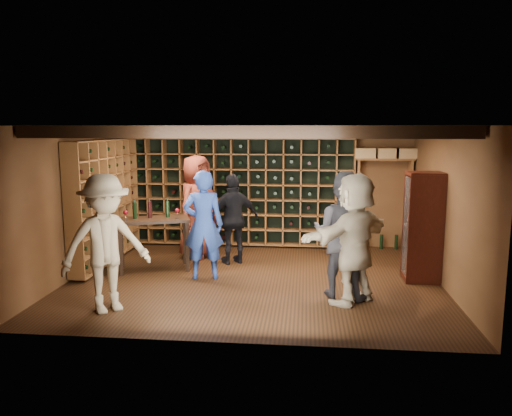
# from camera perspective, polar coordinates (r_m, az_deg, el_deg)

# --- Properties ---
(ground) EXTENTS (6.00, 6.00, 0.00)m
(ground) POSITION_cam_1_polar(r_m,az_deg,el_deg) (8.34, -0.23, -8.10)
(ground) COLOR black
(ground) RESTS_ON ground
(room_shell) EXTENTS (6.00, 6.00, 6.00)m
(room_shell) POSITION_cam_1_polar(r_m,az_deg,el_deg) (8.02, -0.19, 8.77)
(room_shell) COLOR brown
(room_shell) RESTS_ON ground
(wine_rack_back) EXTENTS (4.65, 0.30, 2.20)m
(wine_rack_back) POSITION_cam_1_polar(r_m,az_deg,el_deg) (10.42, -1.77, 1.86)
(wine_rack_back) COLOR brown
(wine_rack_back) RESTS_ON ground
(wine_rack_left) EXTENTS (0.30, 2.65, 2.20)m
(wine_rack_left) POSITION_cam_1_polar(r_m,az_deg,el_deg) (9.57, -16.79, 0.82)
(wine_rack_left) COLOR brown
(wine_rack_left) RESTS_ON ground
(crate_shelf) EXTENTS (1.20, 0.32, 2.07)m
(crate_shelf) POSITION_cam_1_polar(r_m,az_deg,el_deg) (10.40, 14.49, 3.87)
(crate_shelf) COLOR brown
(crate_shelf) RESTS_ON ground
(display_cabinet) EXTENTS (0.55, 0.50, 1.75)m
(display_cabinet) POSITION_cam_1_polar(r_m,az_deg,el_deg) (8.49, 18.47, -2.30)
(display_cabinet) COLOR #34100A
(display_cabinet) RESTS_ON ground
(man_blue_shirt) EXTENTS (0.72, 0.54, 1.80)m
(man_blue_shirt) POSITION_cam_1_polar(r_m,az_deg,el_deg) (8.22, -6.02, -1.93)
(man_blue_shirt) COLOR navy
(man_blue_shirt) RESTS_ON ground
(man_grey_suit) EXTENTS (1.10, 0.98, 1.85)m
(man_grey_suit) POSITION_cam_1_polar(r_m,az_deg,el_deg) (7.40, 9.82, -3.04)
(man_grey_suit) COLOR black
(man_grey_suit) RESTS_ON ground
(guest_red_floral) EXTENTS (0.97, 1.13, 1.97)m
(guest_red_floral) POSITION_cam_1_polar(r_m,az_deg,el_deg) (9.61, -6.77, 0.17)
(guest_red_floral) COLOR maroon
(guest_red_floral) RESTS_ON ground
(guest_woman_black) EXTENTS (1.04, 0.82, 1.65)m
(guest_woman_black) POSITION_cam_1_polar(r_m,az_deg,el_deg) (9.11, -2.56, -1.29)
(guest_woman_black) COLOR black
(guest_woman_black) RESTS_ON ground
(guest_khaki) EXTENTS (1.37, 1.32, 1.87)m
(guest_khaki) POSITION_cam_1_polar(r_m,az_deg,el_deg) (6.99, -16.81, -3.94)
(guest_khaki) COLOR gray
(guest_khaki) RESTS_ON ground
(guest_beige) EXTENTS (1.59, 1.63, 1.86)m
(guest_beige) POSITION_cam_1_polar(r_m,az_deg,el_deg) (7.17, 11.16, -3.43)
(guest_beige) COLOR tan
(guest_beige) RESTS_ON ground
(tasting_table) EXTENTS (1.35, 0.97, 1.20)m
(tasting_table) POSITION_cam_1_polar(r_m,az_deg,el_deg) (8.86, -11.67, -1.88)
(tasting_table) COLOR black
(tasting_table) RESTS_ON ground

